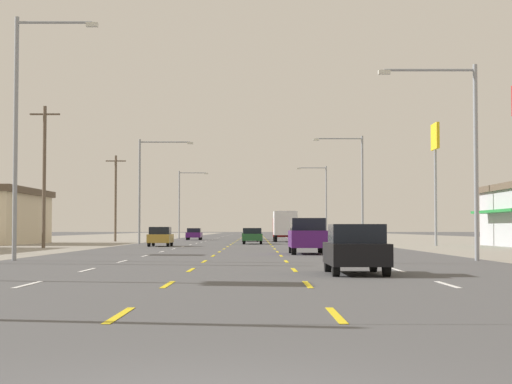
{
  "coord_description": "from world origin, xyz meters",
  "views": [
    {
      "loc": [
        0.46,
        -6.8,
        1.4
      ],
      "look_at": [
        0.51,
        41.2,
        3.48
      ],
      "focal_mm": 59.64,
      "sensor_mm": 36.0,
      "label": 1
    }
  ],
  "objects_px": {
    "suv_inner_right_near": "(307,235)",
    "streetlight_left_row_1": "(145,182)",
    "sedan_center_turn_distant_a": "(250,234)",
    "streetlight_right_row_1": "(356,181)",
    "streetlight_right_row_2": "(322,197)",
    "box_truck_inner_right_far": "(284,225)",
    "pole_sign_right_row_2": "(434,151)",
    "sedan_far_left_farthest": "(193,234)",
    "streetlight_right_row_0": "(464,144)",
    "streetlight_left_row_2": "(181,199)",
    "sedan_center_turn_midfar": "(252,236)",
    "hatchback_far_left_mid": "(160,236)",
    "hatchback_inner_right_nearest": "(355,249)",
    "sedan_center_turn_farther": "(250,235)",
    "streetlight_left_row_0": "(22,121)"
  },
  "relations": [
    {
      "from": "sedan_far_left_farthest",
      "to": "pole_sign_right_row_2",
      "type": "height_order",
      "value": "pole_sign_right_row_2"
    },
    {
      "from": "sedan_center_turn_midfar",
      "to": "streetlight_right_row_1",
      "type": "relative_size",
      "value": 0.46
    },
    {
      "from": "pole_sign_right_row_2",
      "to": "streetlight_right_row_0",
      "type": "height_order",
      "value": "pole_sign_right_row_2"
    },
    {
      "from": "box_truck_inner_right_far",
      "to": "pole_sign_right_row_2",
      "type": "bearing_deg",
      "value": -60.96
    },
    {
      "from": "hatchback_far_left_mid",
      "to": "streetlight_right_row_0",
      "type": "height_order",
      "value": "streetlight_right_row_0"
    },
    {
      "from": "sedan_center_turn_midfar",
      "to": "streetlight_right_row_0",
      "type": "xyz_separation_m",
      "value": [
        9.51,
        -40.47,
        4.36
      ]
    },
    {
      "from": "sedan_far_left_farthest",
      "to": "streetlight_right_row_2",
      "type": "relative_size",
      "value": 0.45
    },
    {
      "from": "hatchback_far_left_mid",
      "to": "streetlight_left_row_2",
      "type": "bearing_deg",
      "value": 93.01
    },
    {
      "from": "sedan_center_turn_midfar",
      "to": "streetlight_left_row_0",
      "type": "bearing_deg",
      "value": -103.84
    },
    {
      "from": "suv_inner_right_near",
      "to": "box_truck_inner_right_far",
      "type": "relative_size",
      "value": 0.68
    },
    {
      "from": "sedan_center_turn_distant_a",
      "to": "streetlight_right_row_2",
      "type": "xyz_separation_m",
      "value": [
        9.97,
        6.98,
        5.05
      ]
    },
    {
      "from": "sedan_center_turn_distant_a",
      "to": "streetlight_right_row_1",
      "type": "height_order",
      "value": "streetlight_right_row_1"
    },
    {
      "from": "suv_inner_right_near",
      "to": "streetlight_right_row_1",
      "type": "relative_size",
      "value": 0.5
    },
    {
      "from": "hatchback_inner_right_nearest",
      "to": "streetlight_left_row_2",
      "type": "bearing_deg",
      "value": 98.31
    },
    {
      "from": "streetlight_right_row_0",
      "to": "streetlight_left_row_2",
      "type": "height_order",
      "value": "streetlight_left_row_2"
    },
    {
      "from": "suv_inner_right_near",
      "to": "streetlight_right_row_1",
      "type": "bearing_deg",
      "value": 78.02
    },
    {
      "from": "suv_inner_right_near",
      "to": "sedan_center_turn_midfar",
      "type": "xyz_separation_m",
      "value": [
        -3.18,
        30.54,
        -0.27
      ]
    },
    {
      "from": "box_truck_inner_right_far",
      "to": "hatchback_inner_right_nearest",
      "type": "bearing_deg",
      "value": -90.0
    },
    {
      "from": "hatchback_inner_right_nearest",
      "to": "sedan_center_turn_distant_a",
      "type": "bearing_deg",
      "value": 92.57
    },
    {
      "from": "suv_inner_right_near",
      "to": "streetlight_left_row_1",
      "type": "height_order",
      "value": "streetlight_left_row_1"
    },
    {
      "from": "sedan_center_turn_midfar",
      "to": "streetlight_left_row_0",
      "type": "xyz_separation_m",
      "value": [
        -9.97,
        -40.47,
        5.37
      ]
    },
    {
      "from": "sedan_far_left_farthest",
      "to": "streetlight_left_row_1",
      "type": "bearing_deg",
      "value": -94.82
    },
    {
      "from": "suv_inner_right_near",
      "to": "sedan_center_turn_distant_a",
      "type": "relative_size",
      "value": 1.09
    },
    {
      "from": "sedan_center_turn_distant_a",
      "to": "streetlight_left_row_2",
      "type": "relative_size",
      "value": 0.48
    },
    {
      "from": "sedan_center_turn_farther",
      "to": "streetlight_right_row_0",
      "type": "bearing_deg",
      "value": -80.06
    },
    {
      "from": "streetlight_right_row_0",
      "to": "streetlight_left_row_1",
      "type": "distance_m",
      "value": 44.27
    },
    {
      "from": "suv_inner_right_near",
      "to": "box_truck_inner_right_far",
      "type": "bearing_deg",
      "value": 89.72
    },
    {
      "from": "hatchback_inner_right_nearest",
      "to": "streetlight_left_row_0",
      "type": "height_order",
      "value": "streetlight_left_row_0"
    },
    {
      "from": "hatchback_far_left_mid",
      "to": "streetlight_left_row_1",
      "type": "xyz_separation_m",
      "value": [
        -2.48,
        9.9,
        4.86
      ]
    },
    {
      "from": "sedan_far_left_farthest",
      "to": "streetlight_right_row_1",
      "type": "xyz_separation_m",
      "value": [
        16.88,
        -28.2,
        5.0
      ]
    },
    {
      "from": "pole_sign_right_row_2",
      "to": "streetlight_right_row_2",
      "type": "relative_size",
      "value": 1.0
    },
    {
      "from": "suv_inner_right_near",
      "to": "streetlight_left_row_1",
      "type": "relative_size",
      "value": 0.51
    },
    {
      "from": "sedan_far_left_farthest",
      "to": "sedan_center_turn_distant_a",
      "type": "relative_size",
      "value": 1.0
    },
    {
      "from": "sedan_far_left_farthest",
      "to": "streetlight_right_row_0",
      "type": "height_order",
      "value": "streetlight_right_row_0"
    },
    {
      "from": "hatchback_inner_right_nearest",
      "to": "sedan_center_turn_midfar",
      "type": "relative_size",
      "value": 0.87
    },
    {
      "from": "streetlight_right_row_2",
      "to": "sedan_center_turn_farther",
      "type": "bearing_deg",
      "value": -112.59
    },
    {
      "from": "sedan_center_turn_midfar",
      "to": "streetlight_right_row_1",
      "type": "distance_m",
      "value": 10.78
    },
    {
      "from": "hatchback_far_left_mid",
      "to": "streetlight_right_row_0",
      "type": "relative_size",
      "value": 0.45
    },
    {
      "from": "pole_sign_right_row_2",
      "to": "streetlight_left_row_2",
      "type": "height_order",
      "value": "pole_sign_right_row_2"
    },
    {
      "from": "sedan_far_left_farthest",
      "to": "streetlight_left_row_2",
      "type": "distance_m",
      "value": 12.82
    },
    {
      "from": "hatchback_inner_right_nearest",
      "to": "pole_sign_right_row_2",
      "type": "relative_size",
      "value": 0.39
    },
    {
      "from": "box_truck_inner_right_far",
      "to": "streetlight_right_row_0",
      "type": "xyz_separation_m",
      "value": [
        6.11,
        -53.35,
        3.28
      ]
    },
    {
      "from": "sedan_center_turn_distant_a",
      "to": "hatchback_inner_right_nearest",
      "type": "bearing_deg",
      "value": -87.43
    },
    {
      "from": "streetlight_left_row_1",
      "to": "streetlight_left_row_2",
      "type": "xyz_separation_m",
      "value": [
        -0.14,
        39.87,
        -0.2
      ]
    },
    {
      "from": "sedan_center_turn_distant_a",
      "to": "pole_sign_right_row_2",
      "type": "bearing_deg",
      "value": -69.1
    },
    {
      "from": "hatchback_inner_right_nearest",
      "to": "hatchback_far_left_mid",
      "type": "height_order",
      "value": "same"
    },
    {
      "from": "hatchback_far_left_mid",
      "to": "streetlight_left_row_2",
      "type": "height_order",
      "value": "streetlight_left_row_2"
    },
    {
      "from": "sedan_center_turn_midfar",
      "to": "box_truck_inner_right_far",
      "type": "xyz_separation_m",
      "value": [
        3.4,
        12.88,
        1.08
      ]
    },
    {
      "from": "sedan_center_turn_midfar",
      "to": "sedan_center_turn_farther",
      "type": "relative_size",
      "value": 1.0
    },
    {
      "from": "suv_inner_right_near",
      "to": "streetlight_right_row_2",
      "type": "height_order",
      "value": "streetlight_right_row_2"
    }
  ]
}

